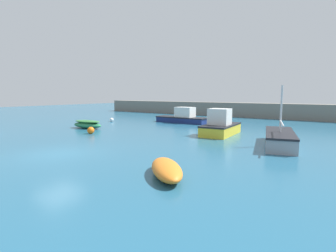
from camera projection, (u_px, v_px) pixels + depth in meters
ground_plane at (58, 156)px, 14.82m from camera, size 120.00×120.00×0.20m
harbor_breakwater at (241, 110)px, 38.89m from camera, size 50.77×2.50×2.08m
sailboat_short_mast at (280, 138)px, 17.13m from camera, size 3.13×6.25×3.94m
motorboat_grey_hull at (220, 126)px, 21.66m from camera, size 2.47×4.80×2.19m
rowboat_with_red_cover at (87, 124)px, 25.82m from camera, size 3.52×1.69×0.80m
motorboat_with_cabin at (183, 117)px, 30.77m from camera, size 6.33×1.82×1.85m
open_tender_yellow at (166, 169)px, 10.72m from camera, size 3.08×3.09×0.63m
mooring_buoy_white at (112, 120)px, 32.00m from camera, size 0.47×0.47×0.47m
mooring_buoy_orange at (91, 130)px, 22.29m from camera, size 0.59×0.59×0.59m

